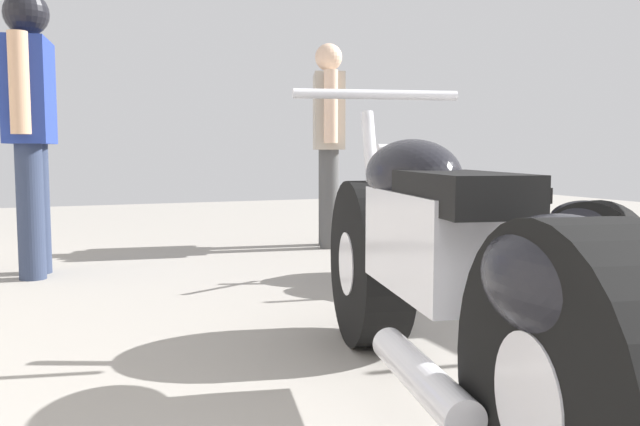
% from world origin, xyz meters
% --- Properties ---
extents(ground_plane, '(15.30, 15.30, 0.00)m').
position_xyz_m(ground_plane, '(0.00, 3.19, 0.00)').
color(ground_plane, gray).
extents(motorcycle_maroon_cruiser, '(0.80, 2.23, 1.05)m').
position_xyz_m(motorcycle_maroon_cruiser, '(-0.00, 2.02, 0.44)').
color(motorcycle_maroon_cruiser, black).
rests_on(motorcycle_maroon_cruiser, ground_plane).
extents(motorcycle_black_naked, '(0.95, 1.71, 0.85)m').
position_xyz_m(motorcycle_black_naked, '(1.26, 3.50, 0.36)').
color(motorcycle_black_naked, black).
rests_on(motorcycle_black_naked, ground_plane).
extents(mechanic_in_blue, '(0.38, 0.67, 1.69)m').
position_xyz_m(mechanic_in_blue, '(1.13, 5.56, 0.96)').
color(mechanic_in_blue, '#4C4C4C').
rests_on(mechanic_in_blue, ground_plane).
extents(mechanic_with_helmet, '(0.33, 0.71, 1.80)m').
position_xyz_m(mechanic_with_helmet, '(-1.15, 5.02, 1.08)').
color(mechanic_with_helmet, '#2D3851').
rests_on(mechanic_with_helmet, ground_plane).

